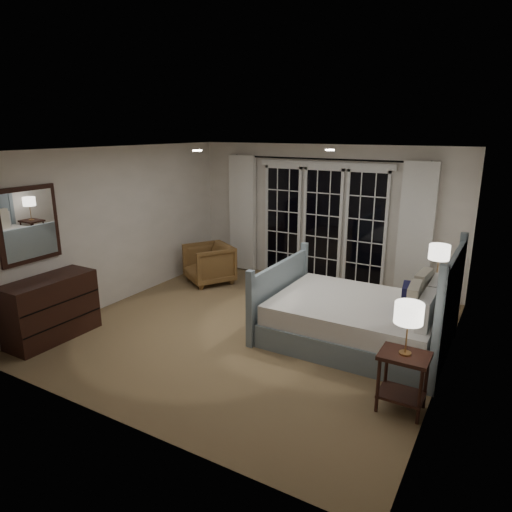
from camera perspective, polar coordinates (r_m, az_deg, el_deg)
The scene contains 20 objects.
floor at distance 6.59m, azimuth -0.24°, elevation -9.13°, with size 5.00×5.00×0.00m, color olive.
ceiling at distance 5.98m, azimuth -0.27°, elevation 13.16°, with size 5.00×5.00×0.00m, color silver.
wall_left at distance 7.70m, azimuth -16.57°, elevation 3.69°, with size 0.02×5.00×2.50m, color white.
wall_right at distance 5.40m, azimuth 23.31°, elevation -1.90°, with size 0.02×5.00×2.50m, color white.
wall_back at distance 8.37m, azimuth 8.43°, elevation 5.09°, with size 5.00×0.02×2.50m, color white.
wall_front at distance 4.30m, azimuth -17.39°, elevation -5.68°, with size 5.00×0.02×2.50m, color white.
french_doors at distance 8.37m, azimuth 8.29°, elevation 3.97°, with size 2.50×0.04×2.20m.
curtain_rod at distance 8.16m, azimuth 8.45°, elevation 11.90°, with size 0.03×0.03×3.50m, color black.
curtain_left at distance 9.01m, azimuth -1.70°, elevation 5.35°, with size 0.55×0.10×2.25m, color white.
curtain_right at distance 7.83m, azimuth 19.35°, elevation 2.89°, with size 0.55×0.10×2.25m, color white.
downlight_a at distance 6.18m, azimuth 9.22°, elevation 12.95°, with size 0.12×0.12×0.01m, color white.
downlight_b at distance 5.99m, azimuth -7.36°, elevation 12.94°, with size 0.12×0.12×0.01m, color white.
bed at distance 6.24m, azimuth 12.84°, elevation -7.63°, with size 2.31×1.66×1.35m.
nightstand_left at distance 4.91m, azimuth 17.91°, elevation -13.80°, with size 0.48×0.38×0.62m.
nightstand_right at distance 7.07m, azimuth 21.40°, elevation -4.78°, with size 0.49×0.39×0.64m.
lamp_left at distance 4.64m, azimuth 18.57°, elevation -6.88°, with size 0.28×0.28×0.54m.
lamp_right at distance 6.88m, azimuth 21.94°, elevation 0.39°, with size 0.29×0.29×0.55m.
armchair at distance 8.44m, azimuth -5.90°, elevation -0.96°, with size 0.77×0.79×0.72m, color brown.
dresser at distance 6.75m, azimuth -24.27°, elevation -6.01°, with size 0.51×1.21×0.86m.
mirror at distance 6.65m, azimuth -26.55°, elevation 3.50°, with size 0.05×0.85×1.00m.
Camera 1 is at (3.01, -5.16, 2.76)m, focal length 32.00 mm.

